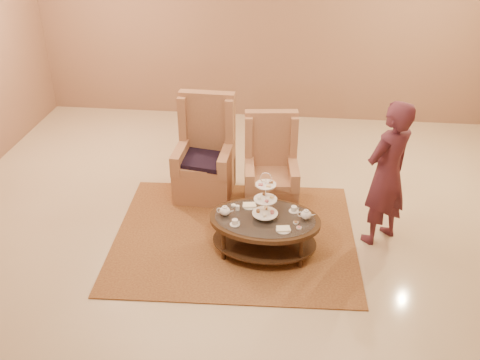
# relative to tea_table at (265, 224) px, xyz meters

# --- Properties ---
(ground) EXTENTS (8.00, 8.00, 0.00)m
(ground) POSITION_rel_tea_table_xyz_m (-0.25, 0.06, -0.39)
(ground) COLOR beige
(ground) RESTS_ON ground
(ceiling) EXTENTS (8.00, 8.00, 0.02)m
(ceiling) POSITION_rel_tea_table_xyz_m (-0.25, 0.06, -0.39)
(ceiling) COLOR white
(ceiling) RESTS_ON ground
(wall_back) EXTENTS (8.00, 0.04, 3.50)m
(wall_back) POSITION_rel_tea_table_xyz_m (-0.25, 4.06, 1.36)
(wall_back) COLOR #966C51
(wall_back) RESTS_ON ground
(rug) EXTENTS (3.01, 2.54, 0.02)m
(rug) POSITION_rel_tea_table_xyz_m (-0.38, 0.26, -0.38)
(rug) COLOR olive
(rug) RESTS_ON ground
(tea_table) EXTENTS (1.31, 0.94, 1.06)m
(tea_table) POSITION_rel_tea_table_xyz_m (0.00, 0.00, 0.00)
(tea_table) COLOR black
(tea_table) RESTS_ON ground
(armchair_left) EXTENTS (0.77, 0.79, 1.38)m
(armchair_left) POSITION_rel_tea_table_xyz_m (-0.90, 1.30, 0.08)
(armchair_left) COLOR #AB7550
(armchair_left) RESTS_ON ground
(armchair_right) EXTENTS (0.75, 0.77, 1.25)m
(armchair_right) POSITION_rel_tea_table_xyz_m (0.00, 1.07, 0.03)
(armchair_right) COLOR #AB7550
(armchair_right) RESTS_ON ground
(person) EXTENTS (0.77, 0.75, 1.78)m
(person) POSITION_rel_tea_table_xyz_m (1.35, 0.42, 0.50)
(person) COLOR #4F222E
(person) RESTS_ON ground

